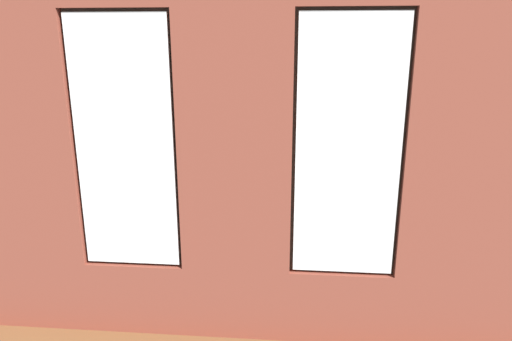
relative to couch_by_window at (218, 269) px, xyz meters
The scene contains 16 objects.
ground_plane 2.20m from the couch_by_window, 97.70° to the right, with size 7.28×6.35×0.10m, color brown.
brick_wall_with_windows 1.53m from the couch_by_window, 114.11° to the left, with size 6.68×0.30×3.43m.
white_wall_right 3.84m from the couch_by_window, 32.97° to the right, with size 0.10×5.35×3.43m, color silver.
couch_by_window is the anchor object (origin of this frame).
couch_left 3.46m from the couch_by_window, 148.04° to the right, with size 0.87×1.77×0.80m.
coffee_table 2.41m from the couch_by_window, 94.85° to the right, with size 1.39×0.88×0.43m.
cup_ceramic 2.51m from the couch_by_window, 90.68° to the right, with size 0.08×0.08×0.10m, color silver.
table_plant_small 2.63m from the couch_by_window, 102.93° to the right, with size 0.15×0.15×0.24m.
remote_black 2.41m from the couch_by_window, 94.85° to the right, with size 0.05×0.17×0.02m, color black.
media_console 3.16m from the couch_by_window, 31.27° to the right, with size 0.98×0.42×0.49m, color black.
tv_flatscreen 3.22m from the couch_by_window, 31.31° to the right, with size 1.20×0.20×0.83m.
papasan_chair 4.28m from the couch_by_window, 88.38° to the right, with size 1.03×1.03×0.66m.
potted_plant_near_tv 2.28m from the couch_by_window, 18.21° to the right, with size 0.98×1.07×1.27m.
potted_plant_by_left_couch 4.05m from the couch_by_window, 128.69° to the right, with size 0.27×0.27×0.52m.
potted_plant_between_couches 1.52m from the couch_by_window, behind, with size 0.97×0.94×1.42m.
potted_plant_mid_room_small 3.48m from the couch_by_window, 106.71° to the right, with size 0.27×0.27×0.43m.
Camera 1 is at (-0.52, 6.60, 2.72)m, focal length 32.00 mm.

